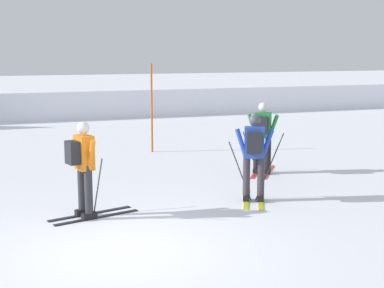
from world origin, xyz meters
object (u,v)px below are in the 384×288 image
skier_orange (83,165)px  trail_marker_pole (152,108)px  skier_green (262,134)px  skier_blue (254,153)px

skier_orange → trail_marker_pole: 6.57m
skier_green → trail_marker_pole: size_ratio=0.67×
skier_orange → skier_green: size_ratio=1.00×
skier_green → skier_blue: bearing=-120.1°
skier_blue → skier_green: same height
skier_blue → skier_orange: 3.28m
skier_orange → trail_marker_pole: trail_marker_pole is taller
skier_blue → trail_marker_pole: size_ratio=0.67×
skier_blue → skier_orange: bearing=179.8°
skier_blue → trail_marker_pole: 5.94m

